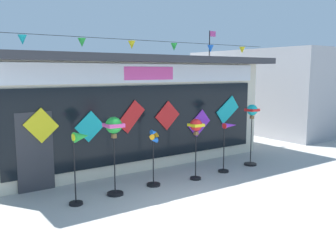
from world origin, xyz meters
The scene contains 9 objects.
ground_plane centered at (0.00, 0.00, 0.00)m, with size 80.00×80.00×0.00m, color #ADAAA5.
kite_shop_building centered at (0.68, 6.18, 1.75)m, with size 9.72×5.32×4.68m.
wind_spinner_far_left centered at (-2.10, 2.37, 1.21)m, with size 0.54×0.31×1.67m.
wind_spinner_left centered at (-1.20, 2.47, 1.52)m, with size 0.41×0.41×1.92m.
wind_spinner_center_left centered at (-0.04, 2.51, 0.87)m, with size 0.36×0.36×1.51m.
wind_spinner_center_right centered at (1.23, 2.34, 1.36)m, with size 0.35×0.35×1.71m.
wind_spinner_right centered at (2.54, 2.45, 0.98)m, with size 0.63×0.31×1.48m.
wind_spinner_far_right centered at (3.68, 2.55, 1.49)m, with size 0.40×0.40×1.96m.
neighbour_building centered at (10.66, 7.22, 2.01)m, with size 5.52×7.61×4.01m, color #99999E.
Camera 1 is at (-5.08, -5.31, 2.99)m, focal length 39.16 mm.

